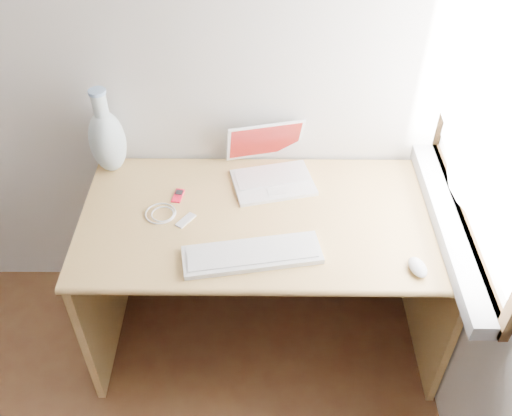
{
  "coord_description": "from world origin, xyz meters",
  "views": [
    {
      "loc": [
        1.0,
        -0.2,
        2.22
      ],
      "look_at": [
        0.99,
        1.35,
        0.82
      ],
      "focal_mm": 40.0,
      "sensor_mm": 36.0,
      "label": 1
    }
  ],
  "objects_px": {
    "desk": "(267,240)",
    "vase": "(107,139)",
    "laptop": "(273,168)",
    "external_keyboard": "(252,254)"
  },
  "relations": [
    {
      "from": "desk",
      "to": "laptop",
      "type": "xyz_separation_m",
      "value": [
        0.02,
        0.15,
        0.27
      ]
    },
    {
      "from": "laptop",
      "to": "vase",
      "type": "bearing_deg",
      "value": 162.2
    },
    {
      "from": "laptop",
      "to": "external_keyboard",
      "type": "relative_size",
      "value": 0.71
    },
    {
      "from": "desk",
      "to": "vase",
      "type": "xyz_separation_m",
      "value": [
        -0.64,
        0.2,
        0.37
      ]
    },
    {
      "from": "desk",
      "to": "vase",
      "type": "distance_m",
      "value": 0.76
    },
    {
      "from": "laptop",
      "to": "external_keyboard",
      "type": "xyz_separation_m",
      "value": [
        -0.08,
        -0.44,
        -0.04
      ]
    },
    {
      "from": "laptop",
      "to": "external_keyboard",
      "type": "distance_m",
      "value": 0.45
    },
    {
      "from": "laptop",
      "to": "vase",
      "type": "height_order",
      "value": "vase"
    },
    {
      "from": "desk",
      "to": "laptop",
      "type": "relative_size",
      "value": 3.98
    },
    {
      "from": "external_keyboard",
      "to": "vase",
      "type": "height_order",
      "value": "vase"
    }
  ]
}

